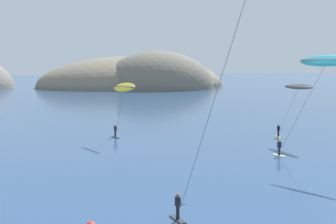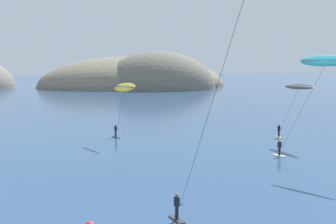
# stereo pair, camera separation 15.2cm
# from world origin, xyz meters

# --- Properties ---
(headland_island) EXTENTS (125.12, 56.68, 27.09)m
(headland_island) POSITION_xyz_m (14.98, 145.39, 0.00)
(headland_island) COLOR slate
(headland_island) RESTS_ON ground
(kitesurfer_cyan) EXTENTS (4.41, 7.66, 10.35)m
(kitesurfer_cyan) POSITION_xyz_m (15.99, 19.38, 9.14)
(kitesurfer_cyan) COLOR silver
(kitesurfer_cyan) RESTS_ON ground
(kitesurfer_yellow) EXTENTS (2.77, 5.38, 7.16)m
(kitesurfer_yellow) POSITION_xyz_m (0.63, 36.79, 6.09)
(kitesurfer_yellow) COLOR #2D2D33
(kitesurfer_yellow) RESTS_ON ground
(kitesurfer_black) EXTENTS (1.70, 7.02, 7.05)m
(kitesurfer_black) POSITION_xyz_m (20.05, 29.21, 6.23)
(kitesurfer_black) COLOR yellow
(kitesurfer_black) RESTS_ON ground
(kitesurfer_lime) EXTENTS (3.48, 8.18, 13.47)m
(kitesurfer_lime) POSITION_xyz_m (-0.15, 5.18, 11.95)
(kitesurfer_lime) COLOR #2D2D33
(kitesurfer_lime) RESTS_ON ground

